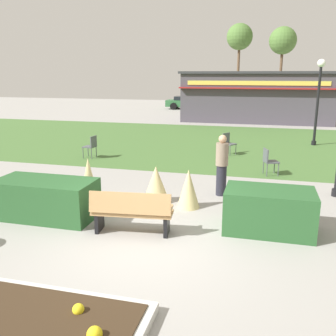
{
  "coord_description": "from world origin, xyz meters",
  "views": [
    {
      "loc": [
        2.17,
        -6.46,
        3.28
      ],
      "look_at": [
        -0.16,
        2.52,
        0.93
      ],
      "focal_mm": 39.86,
      "sensor_mm": 36.0,
      "label": 1
    }
  ],
  "objects_px": {
    "park_bench": "(132,212)",
    "cafe_chair_east": "(269,159)",
    "cafe_chair_center": "(91,145)",
    "parked_car_west_slot": "(188,102)",
    "parked_car_east_slot": "(311,105)",
    "tree_left_bg": "(283,41)",
    "tree_right_bg": "(240,38)",
    "parked_car_center_slot": "(245,103)",
    "person_standing": "(222,165)",
    "cafe_chair_west": "(228,142)",
    "lamppost_far": "(319,92)",
    "food_kiosk": "(256,96)"
  },
  "relations": [
    {
      "from": "person_standing",
      "to": "parked_car_east_slot",
      "type": "relative_size",
      "value": 0.4
    },
    {
      "from": "cafe_chair_center",
      "to": "parked_car_center_slot",
      "type": "height_order",
      "value": "parked_car_center_slot"
    },
    {
      "from": "person_standing",
      "to": "cafe_chair_east",
      "type": "bearing_deg",
      "value": -158.98
    },
    {
      "from": "park_bench",
      "to": "food_kiosk",
      "type": "height_order",
      "value": "food_kiosk"
    },
    {
      "from": "cafe_chair_center",
      "to": "lamppost_far",
      "type": "bearing_deg",
      "value": 30.08
    },
    {
      "from": "cafe_chair_center",
      "to": "parked_car_west_slot",
      "type": "distance_m",
      "value": 21.78
    },
    {
      "from": "cafe_chair_center",
      "to": "tree_left_bg",
      "type": "height_order",
      "value": "tree_left_bg"
    },
    {
      "from": "park_bench",
      "to": "cafe_chair_east",
      "type": "xyz_separation_m",
      "value": [
        2.78,
        5.57,
        0.05
      ]
    },
    {
      "from": "parked_car_east_slot",
      "to": "tree_right_bg",
      "type": "bearing_deg",
      "value": 131.24
    },
    {
      "from": "person_standing",
      "to": "parked_car_center_slot",
      "type": "distance_m",
      "value": 25.2
    },
    {
      "from": "cafe_chair_center",
      "to": "parked_car_west_slot",
      "type": "xyz_separation_m",
      "value": [
        -0.49,
        21.77,
        0.12
      ]
    },
    {
      "from": "parked_car_west_slot",
      "to": "lamppost_far",
      "type": "bearing_deg",
      "value": -60.42
    },
    {
      "from": "park_bench",
      "to": "person_standing",
      "type": "height_order",
      "value": "person_standing"
    },
    {
      "from": "cafe_chair_east",
      "to": "person_standing",
      "type": "height_order",
      "value": "person_standing"
    },
    {
      "from": "parked_car_center_slot",
      "to": "tree_left_bg",
      "type": "height_order",
      "value": "tree_left_bg"
    },
    {
      "from": "cafe_chair_west",
      "to": "tree_right_bg",
      "type": "xyz_separation_m",
      "value": [
        -1.76,
        27.7,
        6.53
      ]
    },
    {
      "from": "person_standing",
      "to": "parked_car_center_slot",
      "type": "xyz_separation_m",
      "value": [
        -0.81,
        25.19,
        -0.22
      ]
    },
    {
      "from": "parked_car_west_slot",
      "to": "parked_car_center_slot",
      "type": "distance_m",
      "value": 5.24
    },
    {
      "from": "tree_right_bg",
      "to": "tree_left_bg",
      "type": "bearing_deg",
      "value": -11.68
    },
    {
      "from": "lamppost_far",
      "to": "tree_left_bg",
      "type": "bearing_deg",
      "value": 92.41
    },
    {
      "from": "parked_car_west_slot",
      "to": "parked_car_center_slot",
      "type": "height_order",
      "value": "same"
    },
    {
      "from": "park_bench",
      "to": "parked_car_center_slot",
      "type": "height_order",
      "value": "parked_car_center_slot"
    },
    {
      "from": "parked_car_west_slot",
      "to": "parked_car_east_slot",
      "type": "xyz_separation_m",
      "value": [
        10.93,
        0.0,
        0.0
      ]
    },
    {
      "from": "park_bench",
      "to": "person_standing",
      "type": "relative_size",
      "value": 1.03
    },
    {
      "from": "cafe_chair_center",
      "to": "parked_car_east_slot",
      "type": "bearing_deg",
      "value": 64.39
    },
    {
      "from": "cafe_chair_east",
      "to": "park_bench",
      "type": "bearing_deg",
      "value": -116.51
    },
    {
      "from": "cafe_chair_east",
      "to": "cafe_chair_center",
      "type": "height_order",
      "value": "same"
    },
    {
      "from": "tree_left_bg",
      "to": "tree_right_bg",
      "type": "height_order",
      "value": "tree_right_bg"
    },
    {
      "from": "food_kiosk",
      "to": "parked_car_west_slot",
      "type": "relative_size",
      "value": 2.4
    },
    {
      "from": "parked_car_west_slot",
      "to": "tree_right_bg",
      "type": "xyz_separation_m",
      "value": [
        3.93,
        7.98,
        6.42
      ]
    },
    {
      "from": "parked_car_east_slot",
      "to": "parked_car_center_slot",
      "type": "bearing_deg",
      "value": 179.99
    },
    {
      "from": "parked_car_west_slot",
      "to": "parked_car_east_slot",
      "type": "height_order",
      "value": "same"
    },
    {
      "from": "tree_right_bg",
      "to": "food_kiosk",
      "type": "bearing_deg",
      "value": -80.75
    },
    {
      "from": "parked_car_west_slot",
      "to": "tree_right_bg",
      "type": "height_order",
      "value": "tree_right_bg"
    },
    {
      "from": "park_bench",
      "to": "cafe_chair_west",
      "type": "distance_m",
      "value": 8.61
    },
    {
      "from": "lamppost_far",
      "to": "person_standing",
      "type": "distance_m",
      "value": 9.36
    },
    {
      "from": "park_bench",
      "to": "food_kiosk",
      "type": "relative_size",
      "value": 0.17
    },
    {
      "from": "lamppost_far",
      "to": "parked_car_east_slot",
      "type": "bearing_deg",
      "value": 84.81
    },
    {
      "from": "park_bench",
      "to": "cafe_chair_east",
      "type": "height_order",
      "value": "park_bench"
    },
    {
      "from": "lamppost_far",
      "to": "tree_left_bg",
      "type": "distance_m",
      "value": 24.02
    },
    {
      "from": "tree_right_bg",
      "to": "cafe_chair_west",
      "type": "bearing_deg",
      "value": -86.37
    },
    {
      "from": "person_standing",
      "to": "parked_car_west_slot",
      "type": "bearing_deg",
      "value": -118.64
    },
    {
      "from": "park_bench",
      "to": "parked_car_center_slot",
      "type": "bearing_deg",
      "value": 88.59
    },
    {
      "from": "park_bench",
      "to": "cafe_chair_center",
      "type": "distance_m",
      "value": 7.64
    },
    {
      "from": "cafe_chair_east",
      "to": "parked_car_center_slot",
      "type": "relative_size",
      "value": 0.21
    },
    {
      "from": "parked_car_center_slot",
      "to": "tree_right_bg",
      "type": "distance_m",
      "value": 10.32
    },
    {
      "from": "food_kiosk",
      "to": "cafe_chair_east",
      "type": "relative_size",
      "value": 11.59
    },
    {
      "from": "cafe_chair_west",
      "to": "cafe_chair_east",
      "type": "xyz_separation_m",
      "value": [
        1.63,
        -2.96,
        0.0
      ]
    },
    {
      "from": "parked_car_west_slot",
      "to": "tree_right_bg",
      "type": "bearing_deg",
      "value": 63.76
    },
    {
      "from": "tree_left_bg",
      "to": "tree_right_bg",
      "type": "bearing_deg",
      "value": 168.32
    }
  ]
}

